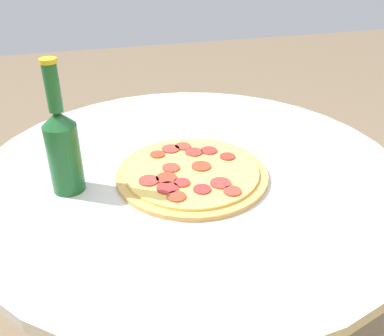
{
  "coord_description": "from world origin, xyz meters",
  "views": [
    {
      "loc": [
        0.21,
        0.79,
        1.25
      ],
      "look_at": [
        0.01,
        0.03,
        0.79
      ],
      "focal_mm": 40.0,
      "sensor_mm": 36.0,
      "label": 1
    }
  ],
  "objects": [
    {
      "name": "table",
      "position": [
        0.0,
        0.0,
        0.58
      ],
      "size": [
        0.95,
        0.95,
        0.77
      ],
      "color": "silver",
      "rests_on": "ground_plane"
    },
    {
      "name": "pizza",
      "position": [
        0.01,
        0.03,
        0.77
      ],
      "size": [
        0.32,
        0.32,
        0.02
      ],
      "color": "tan",
      "rests_on": "table"
    },
    {
      "name": "beer_bottle",
      "position": [
        0.26,
        0.01,
        0.87
      ],
      "size": [
        0.06,
        0.06,
        0.27
      ],
      "color": "#195628",
      "rests_on": "table"
    }
  ]
}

